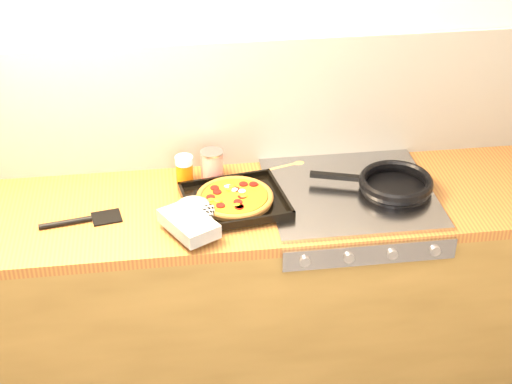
{
  "coord_description": "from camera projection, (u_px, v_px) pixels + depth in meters",
  "views": [
    {
      "loc": [
        -0.22,
        -1.27,
        2.43
      ],
      "look_at": [
        0.1,
        1.08,
        0.95
      ],
      "focal_mm": 55.0,
      "sensor_mm": 36.0,
      "label": 1
    }
  ],
  "objects": [
    {
      "name": "wooden_spoon",
      "position": [
        277.0,
        169.0,
        3.01
      ],
      "size": [
        0.29,
        0.11,
        0.02
      ],
      "color": "#A08144",
      "rests_on": "counter_run"
    },
    {
      "name": "pizza_on_tray",
      "position": [
        222.0,
        204.0,
        2.74
      ],
      "size": [
        0.47,
        0.46,
        0.06
      ],
      "color": "black",
      "rests_on": "stovetop"
    },
    {
      "name": "counter_run",
      "position": [
        230.0,
        300.0,
        3.06
      ],
      "size": [
        3.2,
        0.62,
        0.9
      ],
      "color": "olive",
      "rests_on": "ground"
    },
    {
      "name": "stovetop",
      "position": [
        350.0,
        193.0,
        2.87
      ],
      "size": [
        0.6,
        0.56,
        0.02
      ],
      "primitive_type": "cube",
      "color": "#A2A2A8",
      "rests_on": "counter_run"
    },
    {
      "name": "tomato_can",
      "position": [
        212.0,
        166.0,
        2.93
      ],
      "size": [
        0.11,
        0.11,
        0.12
      ],
      "color": "#A60D0F",
      "rests_on": "counter_run"
    },
    {
      "name": "black_spatula",
      "position": [
        83.0,
        220.0,
        2.72
      ],
      "size": [
        0.29,
        0.1,
        0.02
      ],
      "color": "black",
      "rests_on": "counter_run"
    },
    {
      "name": "juice_glass",
      "position": [
        184.0,
        170.0,
        2.91
      ],
      "size": [
        0.07,
        0.07,
        0.11
      ],
      "color": "#C3620B",
      "rests_on": "counter_run"
    },
    {
      "name": "room_shell",
      "position": [
        219.0,
        106.0,
        2.94
      ],
      "size": [
        3.2,
        3.2,
        3.2
      ],
      "color": "white",
      "rests_on": "ground"
    },
    {
      "name": "frying_pan",
      "position": [
        394.0,
        184.0,
        2.86
      ],
      "size": [
        0.47,
        0.34,
        0.04
      ],
      "color": "black",
      "rests_on": "stovetop"
    }
  ]
}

